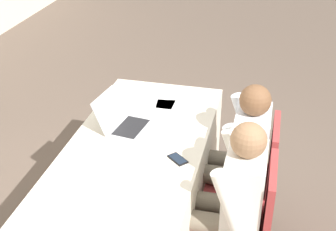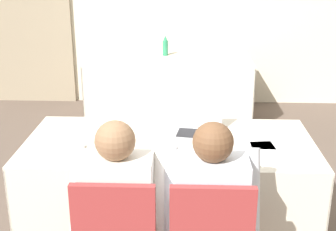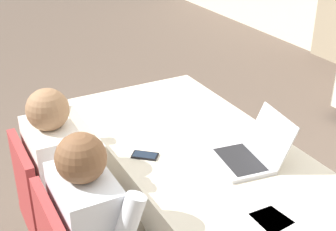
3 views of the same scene
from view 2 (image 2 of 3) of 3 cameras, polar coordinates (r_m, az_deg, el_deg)
curtain_panel at (r=6.32m, az=-16.77°, el=13.32°), size 1.07×0.04×2.65m
conference_table_near at (r=3.09m, az=0.16°, el=-6.15°), size 1.86×0.87×0.76m
conference_table_far at (r=5.43m, az=0.16°, el=5.22°), size 1.86×0.87×0.76m
laptop at (r=3.13m, az=3.72°, el=-1.46°), size 0.34×0.37×0.23m
cell_phone at (r=2.75m, az=-1.96°, el=-5.36°), size 0.14×0.14×0.01m
paper_beside_laptop at (r=3.09m, az=11.80°, el=-2.98°), size 0.21×0.30×0.00m
paper_centre_table at (r=3.19m, az=-10.72°, el=-2.18°), size 0.28×0.34×0.00m
paper_left_edge at (r=2.93m, az=11.21°, el=-4.25°), size 0.24×0.32×0.00m
water_bottle at (r=5.49m, az=-0.33°, el=8.48°), size 0.06×0.06×0.25m
person_checkered_shirt at (r=2.52m, az=-5.86°, el=-10.90°), size 0.50×0.52×1.15m
person_white_shirt at (r=2.50m, az=5.12°, el=-11.13°), size 0.50×0.52×1.15m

